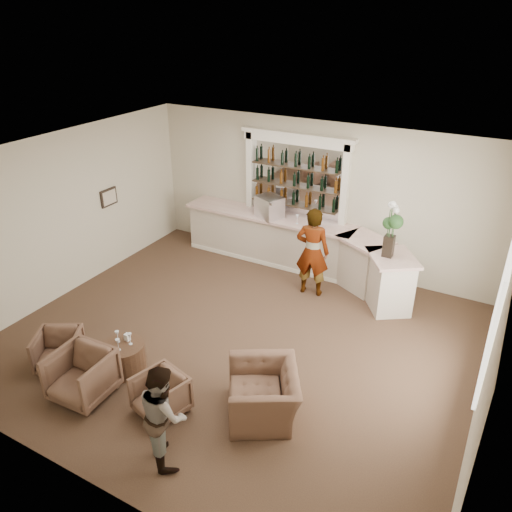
{
  "coord_description": "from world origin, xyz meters",
  "views": [
    {
      "loc": [
        3.86,
        -6.3,
        5.42
      ],
      "look_at": [
        -0.11,
        0.9,
        1.28
      ],
      "focal_mm": 35.0,
      "sensor_mm": 36.0,
      "label": 1
    }
  ],
  "objects_px": {
    "armchair_left": "(59,350)",
    "sommelier": "(312,252)",
    "armchair_right": "(161,395)",
    "armchair_center": "(82,375)",
    "armchair_far": "(263,393)",
    "bar_counter": "(299,247)",
    "guest": "(163,414)",
    "cocktail_table": "(124,357)",
    "flower_vase": "(391,226)",
    "espresso_machine": "(269,207)"
  },
  "relations": [
    {
      "from": "guest",
      "to": "armchair_right",
      "type": "height_order",
      "value": "guest"
    },
    {
      "from": "guest",
      "to": "armchair_center",
      "type": "height_order",
      "value": "guest"
    },
    {
      "from": "bar_counter",
      "to": "cocktail_table",
      "type": "xyz_separation_m",
      "value": [
        -1.04,
        -4.6,
        -0.32
      ]
    },
    {
      "from": "armchair_center",
      "to": "espresso_machine",
      "type": "bearing_deg",
      "value": 83.26
    },
    {
      "from": "armchair_far",
      "to": "bar_counter",
      "type": "bearing_deg",
      "value": 167.01
    },
    {
      "from": "espresso_machine",
      "to": "armchair_left",
      "type": "bearing_deg",
      "value": -79.57
    },
    {
      "from": "sommelier",
      "to": "armchair_center",
      "type": "height_order",
      "value": "sommelier"
    },
    {
      "from": "armchair_center",
      "to": "armchair_far",
      "type": "height_order",
      "value": "armchair_center"
    },
    {
      "from": "sommelier",
      "to": "armchair_right",
      "type": "bearing_deg",
      "value": 74.0
    },
    {
      "from": "bar_counter",
      "to": "armchair_far",
      "type": "height_order",
      "value": "bar_counter"
    },
    {
      "from": "armchair_left",
      "to": "armchair_far",
      "type": "distance_m",
      "value": 3.54
    },
    {
      "from": "guest",
      "to": "espresso_machine",
      "type": "xyz_separation_m",
      "value": [
        -1.44,
        5.68,
        0.64
      ]
    },
    {
      "from": "armchair_center",
      "to": "armchair_right",
      "type": "bearing_deg",
      "value": 10.95
    },
    {
      "from": "guest",
      "to": "armchair_right",
      "type": "relative_size",
      "value": 2.12
    },
    {
      "from": "cocktail_table",
      "to": "armchair_center",
      "type": "distance_m",
      "value": 0.8
    },
    {
      "from": "bar_counter",
      "to": "espresso_machine",
      "type": "relative_size",
      "value": 10.39
    },
    {
      "from": "armchair_far",
      "to": "armchair_center",
      "type": "bearing_deg",
      "value": -99.9
    },
    {
      "from": "bar_counter",
      "to": "armchair_center",
      "type": "distance_m",
      "value": 5.5
    },
    {
      "from": "armchair_right",
      "to": "sommelier",
      "type": "bearing_deg",
      "value": 97.87
    },
    {
      "from": "cocktail_table",
      "to": "flower_vase",
      "type": "distance_m",
      "value": 5.28
    },
    {
      "from": "armchair_left",
      "to": "espresso_machine",
      "type": "bearing_deg",
      "value": 45.92
    },
    {
      "from": "bar_counter",
      "to": "sommelier",
      "type": "xyz_separation_m",
      "value": [
        0.65,
        -0.81,
        0.37
      ]
    },
    {
      "from": "armchair_right",
      "to": "armchair_left",
      "type": "bearing_deg",
      "value": -165.35
    },
    {
      "from": "armchair_far",
      "to": "espresso_machine",
      "type": "height_order",
      "value": "espresso_machine"
    },
    {
      "from": "bar_counter",
      "to": "sommelier",
      "type": "relative_size",
      "value": 3.03
    },
    {
      "from": "bar_counter",
      "to": "armchair_center",
      "type": "xyz_separation_m",
      "value": [
        -1.17,
        -5.37,
        -0.18
      ]
    },
    {
      "from": "sommelier",
      "to": "armchair_center",
      "type": "distance_m",
      "value": 4.94
    },
    {
      "from": "guest",
      "to": "flower_vase",
      "type": "height_order",
      "value": "flower_vase"
    },
    {
      "from": "sommelier",
      "to": "armchair_left",
      "type": "height_order",
      "value": "sommelier"
    },
    {
      "from": "bar_counter",
      "to": "guest",
      "type": "distance_m",
      "value": 5.71
    },
    {
      "from": "armchair_left",
      "to": "guest",
      "type": "bearing_deg",
      "value": -42.82
    },
    {
      "from": "guest",
      "to": "espresso_machine",
      "type": "distance_m",
      "value": 5.89
    },
    {
      "from": "espresso_machine",
      "to": "flower_vase",
      "type": "xyz_separation_m",
      "value": [
        2.88,
        -0.65,
        0.38
      ]
    },
    {
      "from": "armchair_right",
      "to": "espresso_machine",
      "type": "relative_size",
      "value": 1.27
    },
    {
      "from": "bar_counter",
      "to": "sommelier",
      "type": "height_order",
      "value": "sommelier"
    },
    {
      "from": "armchair_center",
      "to": "armchair_far",
      "type": "xyz_separation_m",
      "value": [
        2.59,
        1.01,
        -0.02
      ]
    },
    {
      "from": "armchair_left",
      "to": "sommelier",
      "type": "bearing_deg",
      "value": 27.69
    },
    {
      "from": "armchair_left",
      "to": "espresso_machine",
      "type": "xyz_separation_m",
      "value": [
        1.29,
        5.05,
        1.06
      ]
    },
    {
      "from": "guest",
      "to": "armchair_right",
      "type": "bearing_deg",
      "value": -7.15
    },
    {
      "from": "bar_counter",
      "to": "armchair_center",
      "type": "relative_size",
      "value": 6.6
    },
    {
      "from": "armchair_right",
      "to": "flower_vase",
      "type": "height_order",
      "value": "flower_vase"
    },
    {
      "from": "bar_counter",
      "to": "flower_vase",
      "type": "relative_size",
      "value": 5.15
    },
    {
      "from": "armchair_center",
      "to": "cocktail_table",
      "type": "bearing_deg",
      "value": 77.92
    },
    {
      "from": "armchair_left",
      "to": "armchair_right",
      "type": "xyz_separation_m",
      "value": [
        2.15,
        -0.02,
        -0.01
      ]
    },
    {
      "from": "cocktail_table",
      "to": "armchair_far",
      "type": "xyz_separation_m",
      "value": [
        2.46,
        0.23,
        0.12
      ]
    },
    {
      "from": "armchair_far",
      "to": "flower_vase",
      "type": "relative_size",
      "value": 1.03
    },
    {
      "from": "cocktail_table",
      "to": "sommelier",
      "type": "relative_size",
      "value": 0.37
    },
    {
      "from": "guest",
      "to": "armchair_left",
      "type": "distance_m",
      "value": 2.83
    },
    {
      "from": "sommelier",
      "to": "flower_vase",
      "type": "xyz_separation_m",
      "value": [
        1.47,
        0.16,
        0.82
      ]
    },
    {
      "from": "armchair_right",
      "to": "flower_vase",
      "type": "distance_m",
      "value": 5.07
    }
  ]
}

